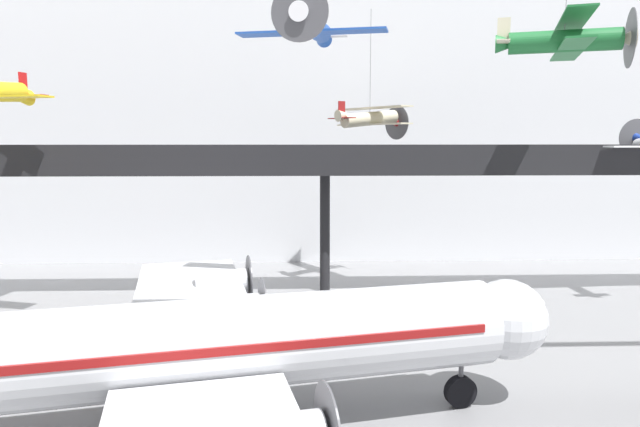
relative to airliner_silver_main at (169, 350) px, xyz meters
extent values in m
cube|color=silver|center=(6.31, 31.26, 8.16)|extent=(140.00, 3.00, 23.20)
cube|color=black|center=(6.31, 18.94, 5.36)|extent=(110.00, 3.20, 0.90)
cube|color=black|center=(6.31, 17.40, 6.36)|extent=(110.00, 0.12, 1.10)
cylinder|color=black|center=(6.31, 19.90, 0.73)|extent=(0.70, 0.70, 8.35)
cylinder|color=silver|center=(0.11, 0.02, 0.07)|extent=(24.10, 8.20, 3.29)
sphere|color=silver|center=(12.92, 2.75, 0.07)|extent=(3.22, 3.22, 3.22)
cube|color=maroon|center=(0.11, 0.02, 0.40)|extent=(22.48, 7.91, 0.30)
cube|color=silver|center=(-1.01, 9.29, -0.67)|extent=(8.63, 16.13, 0.28)
cylinder|color=silver|center=(1.32, 6.34, -0.62)|extent=(3.05, 2.12, 1.58)
cylinder|color=#4C4C51|center=(2.82, 6.66, -0.62)|extent=(0.68, 2.94, 3.00)
cylinder|color=silver|center=(0.24, 11.44, -0.62)|extent=(3.05, 2.12, 1.58)
cylinder|color=#4C4C51|center=(1.74, 11.76, -0.62)|extent=(0.68, 2.94, 3.00)
cylinder|color=#4C4C51|center=(11.00, 2.34, -2.18)|extent=(0.20, 0.20, 1.21)
cylinder|color=black|center=(11.00, 2.34, -2.79)|extent=(1.35, 0.64, 1.30)
cylinder|color=#4C4C51|center=(-0.17, 2.65, -2.18)|extent=(0.20, 0.20, 1.21)
cylinder|color=black|center=(-0.17, 2.65, -2.79)|extent=(1.35, 0.64, 1.30)
cone|color=yellow|center=(-11.92, 15.65, 9.68)|extent=(1.30, 1.70, 1.04)
cube|color=red|center=(-11.84, 15.97, 10.51)|extent=(0.22, 0.65, 1.34)
cube|color=red|center=(-11.84, 15.97, 9.84)|extent=(2.98, 1.37, 0.06)
cylinder|color=#1E6B33|center=(18.69, 11.58, 12.44)|extent=(5.70, 2.96, 1.18)
cone|color=beige|center=(21.48, 10.61, 12.43)|extent=(1.23, 1.30, 1.05)
cylinder|color=#4C4C51|center=(21.67, 10.54, 12.43)|extent=(1.04, 2.88, 3.03)
cone|color=#1E6B33|center=(16.10, 12.48, 12.44)|extent=(1.76, 1.44, 1.00)
cube|color=#1E6B33|center=(19.01, 11.47, 13.37)|extent=(4.10, 8.49, 0.10)
cube|color=#1E6B33|center=(19.01, 11.47, 11.97)|extent=(4.10, 8.49, 0.10)
cube|color=beige|center=(15.77, 12.60, 13.14)|extent=(0.67, 0.28, 1.40)
cube|color=beige|center=(15.77, 12.60, 12.44)|extent=(1.65, 3.09, 0.06)
cylinder|color=beige|center=(9.58, 21.61, 8.67)|extent=(4.43, 3.36, 1.36)
cone|color=maroon|center=(11.60, 22.94, 8.46)|extent=(1.11, 1.14, 0.86)
cylinder|color=#4C4C51|center=(11.74, 23.03, 8.45)|extent=(1.39, 2.10, 2.48)
cone|color=beige|center=(7.70, 20.38, 8.87)|extent=(1.53, 1.39, 0.92)
cube|color=beige|center=(9.81, 21.77, 9.44)|extent=(4.76, 6.44, 0.10)
cube|color=beige|center=(9.81, 21.77, 8.29)|extent=(4.76, 6.44, 0.10)
cube|color=maroon|center=(7.47, 20.23, 9.25)|extent=(0.50, 0.36, 1.15)
cube|color=maroon|center=(7.47, 20.23, 8.67)|extent=(1.83, 2.38, 0.06)
cylinder|color=slate|center=(9.58, 21.61, 12.68)|extent=(0.04, 0.04, 7.05)
cylinder|color=#1E4CAD|center=(5.25, 10.16, 12.81)|extent=(2.16, 5.12, 1.30)
cone|color=white|center=(4.65, 7.62, 12.95)|extent=(1.09, 1.02, 0.93)
cylinder|color=#4C4C51|center=(4.61, 7.45, 12.96)|extent=(2.61, 0.66, 2.68)
cone|color=#1E4CAD|center=(5.81, 12.51, 12.68)|extent=(1.17, 1.54, 0.95)
cube|color=#1E4CAD|center=(5.18, 9.86, 12.50)|extent=(7.58, 2.92, 0.10)
cube|color=white|center=(5.88, 12.81, 13.43)|extent=(0.20, 0.60, 1.24)
cube|color=white|center=(5.88, 12.81, 12.81)|extent=(2.74, 1.21, 0.06)
cone|color=navy|center=(27.61, 19.10, 7.34)|extent=(0.94, 0.85, 0.88)
cylinder|color=#4C4C51|center=(27.60, 19.27, 7.36)|extent=(2.53, 0.24, 2.53)
camera|label=1|loc=(4.58, -19.20, 7.33)|focal=32.00mm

